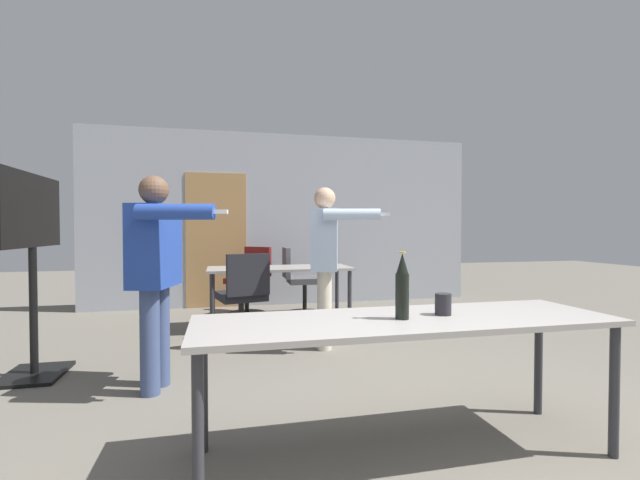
{
  "coord_description": "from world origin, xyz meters",
  "views": [
    {
      "loc": [
        -1.04,
        -1.5,
        1.2
      ],
      "look_at": [
        -0.19,
        2.13,
        1.1
      ],
      "focal_mm": 24.0,
      "sensor_mm": 36.0,
      "label": 1
    }
  ],
  "objects": [
    {
      "name": "office_chair_far_left",
      "position": [
        -0.81,
        3.0,
        0.45
      ],
      "size": [
        0.56,
        0.61,
        0.95
      ],
      "rotation": [
        0.0,
        0.0,
        0.23
      ],
      "color": "black",
      "rests_on": "ground_plane"
    },
    {
      "name": "person_left_plaid",
      "position": [
        -0.0,
        2.68,
        0.96
      ],
      "size": [
        0.71,
        0.8,
        1.61
      ],
      "rotation": [
        0.0,
        0.0,
        -1.85
      ],
      "color": "beige",
      "rests_on": "ground_plane"
    },
    {
      "name": "office_chair_near_pushed",
      "position": [
        -0.64,
        4.58,
        0.44
      ],
      "size": [
        0.68,
        0.69,
        0.94
      ],
      "rotation": [
        0.0,
        0.0,
        2.43
      ],
      "color": "black",
      "rests_on": "ground_plane"
    },
    {
      "name": "office_chair_far_right",
      "position": [
        0.03,
        4.37,
        0.44
      ],
      "size": [
        0.55,
        0.52,
        0.94
      ],
      "rotation": [
        0.0,
        0.0,
        4.69
      ],
      "color": "black",
      "rests_on": "ground_plane"
    },
    {
      "name": "drink_cup",
      "position": [
        0.14,
        0.6,
        0.79
      ],
      "size": [
        0.09,
        0.09,
        0.12
      ],
      "color": "#232328",
      "rests_on": "conference_table_near"
    },
    {
      "name": "tv_screen",
      "position": [
        -2.52,
        2.37,
        1.03
      ],
      "size": [
        0.44,
        1.1,
        1.64
      ],
      "rotation": [
        0.0,
        0.0,
        1.57
      ],
      "color": "black",
      "rests_on": "ground_plane"
    },
    {
      "name": "conference_table_far",
      "position": [
        -0.33,
        3.7,
        0.65
      ],
      "size": [
        1.73,
        0.69,
        0.73
      ],
      "color": "gray",
      "rests_on": "ground_plane"
    },
    {
      "name": "back_wall",
      "position": [
        -0.03,
        5.26,
        1.34
      ],
      "size": [
        6.13,
        0.12,
        2.7
      ],
      "color": "#A3A8B2",
      "rests_on": "ground_plane"
    },
    {
      "name": "conference_table_near",
      "position": [
        -0.09,
        0.58,
        0.66
      ],
      "size": [
        2.22,
        0.67,
        0.73
      ],
      "color": "gray",
      "rests_on": "ground_plane"
    },
    {
      "name": "beer_bottle",
      "position": [
        -0.12,
        0.55,
        0.89
      ],
      "size": [
        0.07,
        0.07,
        0.35
      ],
      "color": "black",
      "rests_on": "conference_table_near"
    },
    {
      "name": "person_right_polo",
      "position": [
        -1.5,
        1.84,
        0.95
      ],
      "size": [
        0.71,
        0.78,
        1.59
      ],
      "rotation": [
        0.0,
        0.0,
        -1.83
      ],
      "color": "#3D4C75",
      "rests_on": "ground_plane"
    }
  ]
}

